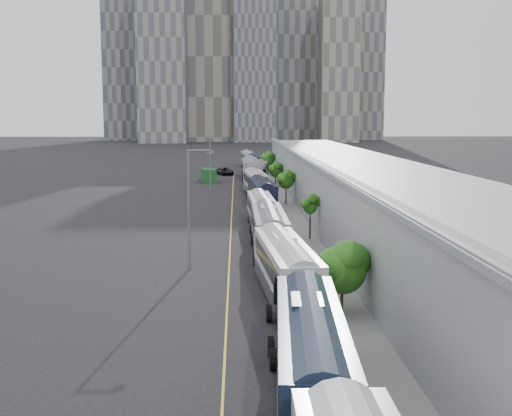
{
  "coord_description": "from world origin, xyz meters",
  "views": [
    {
      "loc": [
        -0.88,
        -5.98,
        11.64
      ],
      "look_at": [
        0.98,
        55.28,
        3.0
      ],
      "focal_mm": 45.0,
      "sensor_mm": 36.0,
      "label": 1
    }
  ],
  "objects_px": {
    "street_lamp_far": "(211,159)",
    "street_lamp_near": "(191,201)",
    "bus_4": "(261,213)",
    "suv": "(225,171)",
    "shipping_container": "(209,175)",
    "bus_2": "(286,274)",
    "bus_1": "(311,363)",
    "bus_3": "(269,234)",
    "bus_9": "(254,165)",
    "bus_8": "(250,170)",
    "bus_5": "(262,196)",
    "bus_10": "(248,160)",
    "bus_7": "(257,175)",
    "bus_6": "(255,185)"
  },
  "relations": [
    {
      "from": "street_lamp_far",
      "to": "street_lamp_near",
      "type": "bearing_deg",
      "value": -89.38
    },
    {
      "from": "bus_4",
      "to": "suv",
      "type": "bearing_deg",
      "value": 92.54
    },
    {
      "from": "shipping_container",
      "to": "bus_2",
      "type": "bearing_deg",
      "value": -94.23
    },
    {
      "from": "bus_1",
      "to": "bus_3",
      "type": "height_order",
      "value": "bus_1"
    },
    {
      "from": "shipping_container",
      "to": "suv",
      "type": "relative_size",
      "value": 0.99
    },
    {
      "from": "bus_4",
      "to": "bus_3",
      "type": "bearing_deg",
      "value": -91.37
    },
    {
      "from": "street_lamp_far",
      "to": "suv",
      "type": "xyz_separation_m",
      "value": [
        1.73,
        27.41,
        -4.2
      ]
    },
    {
      "from": "bus_9",
      "to": "shipping_container",
      "type": "relative_size",
      "value": 2.41
    },
    {
      "from": "bus_2",
      "to": "bus_8",
      "type": "xyz_separation_m",
      "value": [
        -0.57,
        82.88,
        0.09
      ]
    },
    {
      "from": "bus_8",
      "to": "bus_9",
      "type": "distance_m",
      "value": 14.4
    },
    {
      "from": "bus_4",
      "to": "street_lamp_near",
      "type": "distance_m",
      "value": 20.51
    },
    {
      "from": "bus_9",
      "to": "bus_3",
      "type": "bearing_deg",
      "value": -90.53
    },
    {
      "from": "bus_3",
      "to": "bus_9",
      "type": "height_order",
      "value": "bus_3"
    },
    {
      "from": "bus_1",
      "to": "suv",
      "type": "bearing_deg",
      "value": 96.44
    },
    {
      "from": "bus_3",
      "to": "suv",
      "type": "xyz_separation_m",
      "value": [
        -5.14,
        76.69,
        -0.88
      ]
    },
    {
      "from": "bus_8",
      "to": "suv",
      "type": "height_order",
      "value": "bus_8"
    },
    {
      "from": "bus_5",
      "to": "bus_8",
      "type": "bearing_deg",
      "value": 87.39
    },
    {
      "from": "suv",
      "to": "bus_10",
      "type": "bearing_deg",
      "value": 58.51
    },
    {
      "from": "bus_9",
      "to": "street_lamp_near",
      "type": "relative_size",
      "value": 1.41
    },
    {
      "from": "bus_10",
      "to": "bus_7",
      "type": "bearing_deg",
      "value": -92.39
    },
    {
      "from": "bus_7",
      "to": "bus_9",
      "type": "height_order",
      "value": "bus_7"
    },
    {
      "from": "bus_5",
      "to": "street_lamp_far",
      "type": "height_order",
      "value": "street_lamp_far"
    },
    {
      "from": "bus_4",
      "to": "bus_6",
      "type": "xyz_separation_m",
      "value": [
        0.2,
        28.81,
        0.09
      ]
    },
    {
      "from": "street_lamp_near",
      "to": "suv",
      "type": "distance_m",
      "value": 82.66
    },
    {
      "from": "bus_3",
      "to": "bus_9",
      "type": "xyz_separation_m",
      "value": [
        0.88,
        82.93,
        -0.03
      ]
    },
    {
      "from": "bus_7",
      "to": "street_lamp_near",
      "type": "bearing_deg",
      "value": -90.55
    },
    {
      "from": "bus_3",
      "to": "bus_5",
      "type": "relative_size",
      "value": 1.01
    },
    {
      "from": "bus_6",
      "to": "shipping_container",
      "type": "distance_m",
      "value": 21.43
    },
    {
      "from": "bus_2",
      "to": "street_lamp_far",
      "type": "xyz_separation_m",
      "value": [
        -7.25,
        63.58,
        3.32
      ]
    },
    {
      "from": "bus_8",
      "to": "bus_9",
      "type": "xyz_separation_m",
      "value": [
        1.07,
        14.36,
        -0.12
      ]
    },
    {
      "from": "bus_4",
      "to": "bus_6",
      "type": "distance_m",
      "value": 28.81
    },
    {
      "from": "bus_10",
      "to": "street_lamp_near",
      "type": "relative_size",
      "value": 1.4
    },
    {
      "from": "bus_4",
      "to": "bus_9",
      "type": "distance_m",
      "value": 69.59
    },
    {
      "from": "bus_8",
      "to": "suv",
      "type": "bearing_deg",
      "value": 121.47
    },
    {
      "from": "bus_2",
      "to": "suv",
      "type": "height_order",
      "value": "bus_2"
    },
    {
      "from": "bus_8",
      "to": "street_lamp_far",
      "type": "height_order",
      "value": "street_lamp_far"
    },
    {
      "from": "bus_1",
      "to": "bus_2",
      "type": "height_order",
      "value": "bus_1"
    },
    {
      "from": "bus_4",
      "to": "bus_8",
      "type": "xyz_separation_m",
      "value": [
        -0.05,
        55.22,
        0.24
      ]
    },
    {
      "from": "bus_6",
      "to": "bus_10",
      "type": "relative_size",
      "value": 1.0
    },
    {
      "from": "bus_5",
      "to": "bus_10",
      "type": "xyz_separation_m",
      "value": [
        -0.54,
        70.83,
        -0.02
      ]
    },
    {
      "from": "bus_8",
      "to": "street_lamp_far",
      "type": "xyz_separation_m",
      "value": [
        -6.68,
        -19.3,
        3.23
      ]
    },
    {
      "from": "bus_2",
      "to": "bus_4",
      "type": "bearing_deg",
      "value": 86.62
    },
    {
      "from": "bus_1",
      "to": "bus_4",
      "type": "relative_size",
      "value": 1.13
    },
    {
      "from": "bus_4",
      "to": "bus_9",
      "type": "height_order",
      "value": "bus_9"
    },
    {
      "from": "bus_2",
      "to": "shipping_container",
      "type": "relative_size",
      "value": 2.49
    },
    {
      "from": "suv",
      "to": "bus_9",
      "type": "bearing_deg",
      "value": 27.69
    },
    {
      "from": "bus_4",
      "to": "street_lamp_far",
      "type": "height_order",
      "value": "street_lamp_far"
    },
    {
      "from": "bus_5",
      "to": "suv",
      "type": "xyz_separation_m",
      "value": [
        -5.64,
        48.96,
        -0.85
      ]
    },
    {
      "from": "street_lamp_near",
      "to": "bus_8",
      "type": "bearing_deg",
      "value": 85.32
    },
    {
      "from": "bus_3",
      "to": "suv",
      "type": "relative_size",
      "value": 2.43
    }
  ]
}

